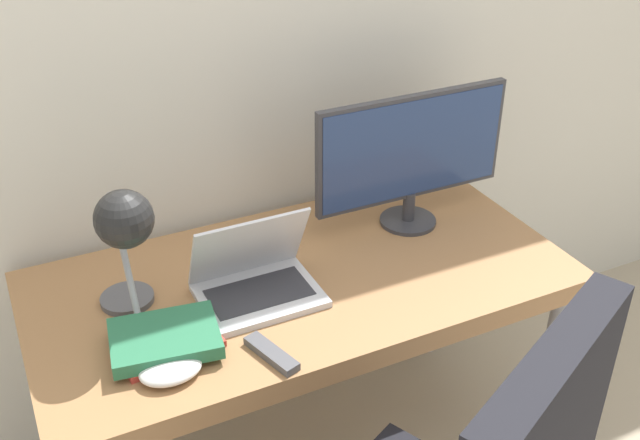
{
  "coord_description": "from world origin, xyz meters",
  "views": [
    {
      "loc": [
        -0.68,
        -1.15,
        1.87
      ],
      "look_at": [
        0.04,
        0.32,
        0.9
      ],
      "focal_mm": 42.0,
      "sensor_mm": 36.0,
      "label": 1
    }
  ],
  "objects_px": {
    "monitor": "(412,153)",
    "book_stack": "(166,340)",
    "laptop": "(256,279)",
    "desk_lamp": "(124,230)",
    "game_controller": "(171,369)"
  },
  "relations": [
    {
      "from": "laptop",
      "to": "book_stack",
      "type": "xyz_separation_m",
      "value": [
        -0.27,
        -0.11,
        -0.02
      ]
    },
    {
      "from": "laptop",
      "to": "monitor",
      "type": "height_order",
      "value": "monitor"
    },
    {
      "from": "book_stack",
      "to": "monitor",
      "type": "bearing_deg",
      "value": 17.66
    },
    {
      "from": "monitor",
      "to": "desk_lamp",
      "type": "height_order",
      "value": "monitor"
    },
    {
      "from": "laptop",
      "to": "monitor",
      "type": "distance_m",
      "value": 0.59
    },
    {
      "from": "monitor",
      "to": "book_stack",
      "type": "distance_m",
      "value": 0.88
    },
    {
      "from": "laptop",
      "to": "desk_lamp",
      "type": "xyz_separation_m",
      "value": [
        -0.31,
        -0.01,
        0.23
      ]
    },
    {
      "from": "desk_lamp",
      "to": "game_controller",
      "type": "bearing_deg",
      "value": -83.63
    },
    {
      "from": "game_controller",
      "to": "laptop",
      "type": "bearing_deg",
      "value": 35.7
    },
    {
      "from": "book_stack",
      "to": "game_controller",
      "type": "xyz_separation_m",
      "value": [
        -0.02,
        -0.09,
        -0.01
      ]
    },
    {
      "from": "game_controller",
      "to": "monitor",
      "type": "bearing_deg",
      "value": 22.85
    },
    {
      "from": "desk_lamp",
      "to": "book_stack",
      "type": "xyz_separation_m",
      "value": [
        0.04,
        -0.11,
        -0.25
      ]
    },
    {
      "from": "book_stack",
      "to": "game_controller",
      "type": "distance_m",
      "value": 0.09
    },
    {
      "from": "desk_lamp",
      "to": "game_controller",
      "type": "relative_size",
      "value": 2.7
    },
    {
      "from": "laptop",
      "to": "desk_lamp",
      "type": "distance_m",
      "value": 0.38
    }
  ]
}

